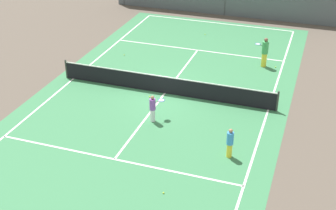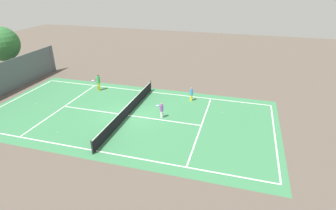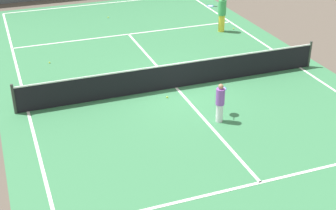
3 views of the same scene
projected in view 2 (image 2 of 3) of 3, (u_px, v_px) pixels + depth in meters
The scene contains 14 objects.
ground_plane at pixel (128, 115), 23.40m from camera, with size 80.00×80.00×0.00m, color brown.
court_surface at pixel (128, 115), 23.39m from camera, with size 13.00×25.00×0.01m.
tennis_net at pixel (128, 110), 23.18m from camera, with size 11.90×0.10×1.10m.
tree_0 at pixel (2, 44), 30.43m from camera, with size 3.83×3.83×5.92m.
player_0 at pixel (98, 82), 28.14m from camera, with size 0.91×0.75×1.80m.
player_1 at pixel (191, 94), 25.85m from camera, with size 0.29×0.29×1.38m.
player_2 at pixel (161, 110), 22.73m from camera, with size 0.65×0.85×1.37m.
tennis_ball_0 at pixel (102, 88), 29.17m from camera, with size 0.07×0.07×0.07m, color #CCE533.
tennis_ball_1 at pixel (223, 113), 23.76m from camera, with size 0.07×0.07×0.07m, color #CCE533.
tennis_ball_2 at pixel (124, 108), 24.67m from camera, with size 0.07×0.07×0.07m, color #CCE533.
tennis_ball_3 at pixel (36, 104), 25.46m from camera, with size 0.07×0.07×0.07m, color #CCE533.
tennis_ball_4 at pixel (57, 132), 20.80m from camera, with size 0.07×0.07×0.07m, color #CCE533.
tennis_ball_5 at pixel (133, 119), 22.67m from camera, with size 0.07×0.07×0.07m, color #CCE533.
tennis_ball_6 at pixel (242, 104), 25.40m from camera, with size 0.07×0.07×0.07m, color #CCE533.
Camera 2 is at (-18.95, -9.08, 10.88)m, focal length 28.89 mm.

